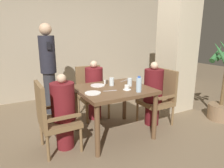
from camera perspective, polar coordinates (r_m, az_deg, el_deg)
name	(u,v)px	position (r m, az deg, el deg)	size (l,w,h in m)	color
ground_plane	(113,134)	(3.29, 0.41, -14.07)	(16.00, 16.00, 0.00)	#7A664C
wall_back	(66,40)	(5.15, -13.09, 12.07)	(8.00, 0.06, 2.80)	tan
pillar_stone	(177,44)	(4.32, 18.10, 10.73)	(0.59, 0.59, 2.70)	beige
dining_table	(114,95)	(3.04, 0.44, -3.08)	(1.06, 0.96, 0.77)	brown
chair_left_side	(53,116)	(2.79, -16.59, -8.78)	(0.50, 0.50, 0.96)	brown
diner_in_left_chair	(64,111)	(2.80, -13.68, -7.54)	(0.32, 0.32, 1.06)	maroon
chair_far_side	(91,91)	(3.84, -5.96, -1.90)	(0.50, 0.50, 0.96)	brown
diner_in_far_chair	(94,90)	(3.69, -5.08, -1.58)	(0.32, 0.32, 1.09)	maroon
chair_right_side	(159,96)	(3.61, 13.38, -3.29)	(0.50, 0.50, 0.96)	brown
diner_in_right_chair	(153,93)	(3.49, 11.63, -2.60)	(0.32, 0.32, 1.11)	#5B1419
standing_host	(48,67)	(4.05, -17.74, 4.76)	(0.30, 0.33, 1.75)	#2D2D33
potted_palm	(223,90)	(4.16, 29.16, -1.54)	(0.57, 0.60, 1.49)	#896B4C
plate_main_left	(98,85)	(3.14, -4.13, -0.38)	(0.22, 0.22, 0.01)	white
plate_main_right	(93,93)	(2.75, -5.51, -2.56)	(0.22, 0.22, 0.01)	white
teacup_with_saucer	(127,88)	(2.91, 4.28, -1.07)	(0.11, 0.11, 0.07)	white
water_bottle	(139,85)	(2.81, 7.67, -0.16)	(0.08, 0.08, 0.22)	silver
glass_tall_near	(130,82)	(3.12, 5.08, 0.55)	(0.07, 0.07, 0.12)	silver
glass_tall_mid	(112,82)	(3.13, -0.09, 0.65)	(0.07, 0.07, 0.12)	silver
salt_shaker	(105,82)	(3.23, -2.06, 0.56)	(0.03, 0.03, 0.07)	white
pepper_shaker	(107,82)	(3.25, -1.44, 0.61)	(0.03, 0.03, 0.06)	#4C3D2D
fork_beside_plate	(111,91)	(2.86, -0.19, -1.89)	(0.19, 0.06, 0.00)	silver
knife_beside_plate	(124,81)	(3.47, 3.50, 0.98)	(0.19, 0.10, 0.00)	silver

